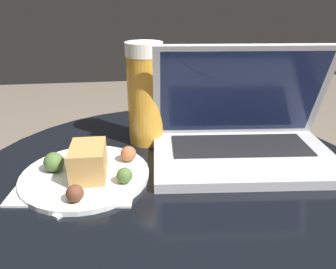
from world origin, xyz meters
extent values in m
cylinder|color=black|center=(0.00, 0.00, 0.57)|extent=(0.75, 0.75, 0.02)
cube|color=white|center=(-0.16, 0.00, 0.58)|extent=(0.22, 0.17, 0.00)
cube|color=silver|center=(0.14, 0.04, 0.59)|extent=(0.36, 0.24, 0.02)
cube|color=black|center=(0.15, 0.07, 0.60)|extent=(0.28, 0.12, 0.00)
cube|color=silver|center=(0.15, 0.11, 0.70)|extent=(0.35, 0.11, 0.20)
cube|color=#19234C|center=(0.15, 0.11, 0.69)|extent=(0.32, 0.09, 0.18)
cylinder|color=gold|center=(-0.04, 0.16, 0.67)|extent=(0.07, 0.07, 0.19)
cylinder|color=white|center=(-0.04, 0.16, 0.78)|extent=(0.08, 0.08, 0.03)
cylinder|color=white|center=(-0.15, 0.02, 0.58)|extent=(0.22, 0.22, 0.01)
cube|color=tan|center=(-0.14, 0.01, 0.62)|extent=(0.06, 0.08, 0.06)
sphere|color=#9E5B38|center=(-0.08, 0.06, 0.60)|extent=(0.03, 0.03, 0.03)
sphere|color=#4C6B33|center=(-0.08, -0.02, 0.60)|extent=(0.03, 0.03, 0.03)
sphere|color=brown|center=(-0.16, -0.07, 0.60)|extent=(0.03, 0.03, 0.03)
sphere|color=#4C6B33|center=(-0.21, 0.03, 0.61)|extent=(0.04, 0.04, 0.04)
cube|color=silver|center=(-0.15, -0.04, 0.58)|extent=(0.09, 0.11, 0.00)
cube|color=silver|center=(-0.09, 0.03, 0.58)|extent=(0.05, 0.06, 0.00)
camera|label=1|loc=(-0.07, -0.50, 0.88)|focal=35.00mm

